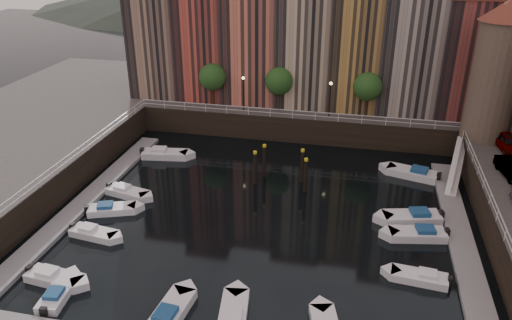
% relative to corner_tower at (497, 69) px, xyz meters
% --- Properties ---
extents(ground, '(200.00, 200.00, 0.00)m').
position_rel_corner_tower_xyz_m(ground, '(-20.00, -14.50, -10.19)').
color(ground, black).
rests_on(ground, ground).
extents(quay_far, '(80.00, 20.00, 3.00)m').
position_rel_corner_tower_xyz_m(quay_far, '(-20.00, 11.50, -8.69)').
color(quay_far, black).
rests_on(quay_far, ground).
extents(dock_left, '(2.00, 28.00, 0.35)m').
position_rel_corner_tower_xyz_m(dock_left, '(-36.20, -15.50, -10.02)').
color(dock_left, gray).
rests_on(dock_left, ground).
extents(dock_right, '(2.00, 28.00, 0.35)m').
position_rel_corner_tower_xyz_m(dock_right, '(-3.80, -15.50, -10.02)').
color(dock_right, gray).
rests_on(dock_right, ground).
extents(far_terrace, '(48.70, 10.30, 17.50)m').
position_rel_corner_tower_xyz_m(far_terrace, '(-16.69, 9.00, 0.76)').
color(far_terrace, '#95745F').
rests_on(far_terrace, quay_far).
extents(corner_tower, '(5.20, 5.20, 13.80)m').
position_rel_corner_tower_xyz_m(corner_tower, '(0.00, 0.00, 0.00)').
color(corner_tower, '#6B5B4C').
rests_on(corner_tower, quay_right).
extents(promenade_trees, '(21.20, 3.20, 5.20)m').
position_rel_corner_tower_xyz_m(promenade_trees, '(-21.33, 3.70, -3.61)').
color(promenade_trees, black).
rests_on(promenade_trees, quay_far).
extents(street_lamps, '(10.36, 0.36, 4.18)m').
position_rel_corner_tower_xyz_m(street_lamps, '(-21.00, 2.70, -4.30)').
color(street_lamps, black).
rests_on(street_lamps, quay_far).
extents(railings, '(36.08, 34.04, 0.52)m').
position_rel_corner_tower_xyz_m(railings, '(-20.00, -9.62, -6.41)').
color(railings, white).
rests_on(railings, ground).
extents(gangway, '(2.78, 8.32, 3.73)m').
position_rel_corner_tower_xyz_m(gangway, '(-2.90, -4.50, -8.28)').
color(gangway, white).
rests_on(gangway, ground).
extents(mooring_pilings, '(5.30, 2.65, 3.78)m').
position_rel_corner_tower_xyz_m(mooring_pilings, '(-19.46, -8.69, -8.54)').
color(mooring_pilings, black).
rests_on(mooring_pilings, ground).
extents(boat_left_0, '(4.48, 2.02, 1.01)m').
position_rel_corner_tower_xyz_m(boat_left_0, '(-32.57, -26.83, -9.85)').
color(boat_left_0, white).
rests_on(boat_left_0, ground).
extents(boat_left_1, '(4.24, 1.97, 0.95)m').
position_rel_corner_tower_xyz_m(boat_left_1, '(-32.73, -21.05, -9.87)').
color(boat_left_1, white).
rests_on(boat_left_1, ground).
extents(boat_left_2, '(4.40, 2.89, 0.99)m').
position_rel_corner_tower_xyz_m(boat_left_2, '(-33.08, -17.34, -9.86)').
color(boat_left_2, white).
rests_on(boat_left_2, ground).
extents(boat_left_3, '(4.51, 2.48, 1.01)m').
position_rel_corner_tower_xyz_m(boat_left_3, '(-33.09, -14.17, -9.85)').
color(boat_left_3, white).
rests_on(boat_left_3, ground).
extents(boat_left_4, '(5.24, 2.54, 1.18)m').
position_rel_corner_tower_xyz_m(boat_left_4, '(-32.90, -5.51, -9.80)').
color(boat_left_4, white).
rests_on(boat_left_4, ground).
extents(boat_right_1, '(4.20, 1.88, 0.95)m').
position_rel_corner_tower_xyz_m(boat_right_1, '(-7.30, -21.18, -9.87)').
color(boat_right_1, white).
rests_on(boat_right_1, ground).
extents(boat_right_2, '(4.86, 2.52, 1.09)m').
position_rel_corner_tower_xyz_m(boat_right_2, '(-7.05, -15.62, -9.83)').
color(boat_right_2, white).
rests_on(boat_right_2, ground).
extents(boat_right_3, '(5.23, 2.97, 1.17)m').
position_rel_corner_tower_xyz_m(boat_right_3, '(-7.35, -13.12, -9.80)').
color(boat_right_3, white).
rests_on(boat_right_3, ground).
extents(boat_right_4, '(5.32, 3.16, 1.19)m').
position_rel_corner_tower_xyz_m(boat_right_4, '(-6.79, -4.49, -9.79)').
color(boat_right_4, white).
rests_on(boat_right_4, ground).
extents(boat_near_0, '(1.92, 4.19, 0.94)m').
position_rel_corner_tower_xyz_m(boat_near_0, '(-31.33, -28.27, -9.88)').
color(boat_near_0, white).
rests_on(boat_near_0, ground).
extents(boat_near_1, '(2.17, 4.91, 1.11)m').
position_rel_corner_tower_xyz_m(boat_near_1, '(-23.23, -28.54, -9.82)').
color(boat_near_1, white).
rests_on(boat_near_1, ground).
extents(boat_near_2, '(2.38, 4.88, 1.10)m').
position_rel_corner_tower_xyz_m(boat_near_2, '(-19.22, -27.86, -9.82)').
color(boat_near_2, white).
rests_on(boat_near_2, ground).
extents(car_a, '(2.42, 4.92, 1.61)m').
position_rel_corner_tower_xyz_m(car_a, '(1.73, -2.98, -6.39)').
color(car_a, gray).
rests_on(car_a, quay_right).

